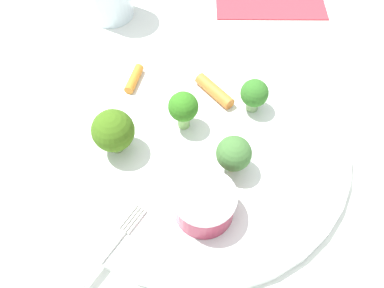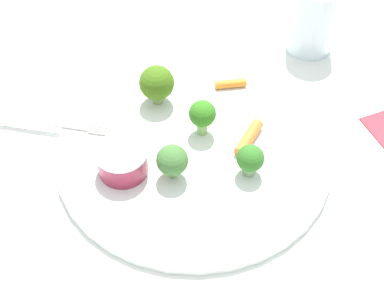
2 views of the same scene
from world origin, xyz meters
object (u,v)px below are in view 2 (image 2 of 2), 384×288
Objects in this scene: broccoli_floret_0 at (172,160)px; fork at (40,122)px; carrot_stick_0 at (249,138)px; broccoli_floret_3 at (250,159)px; plate at (194,148)px; drinking_glass at (313,19)px; sauce_cup at (122,160)px; carrot_stick_1 at (231,84)px; broccoli_floret_1 at (157,83)px; broccoli_floret_2 at (202,115)px.

fork is (0.08, -0.16, -0.03)m from broccoli_floret_0.
carrot_stick_0 is 0.38× the size of fork.
carrot_stick_0 is (-0.03, -0.04, -0.02)m from broccoli_floret_3.
plate is 3.34× the size of drinking_glass.
carrot_stick_0 is at bearing 137.61° from fork.
broccoli_floret_3 is 0.05m from carrot_stick_0.
drinking_glass is (-0.37, 0.07, 0.03)m from fork.
sauce_cup is 0.60× the size of drinking_glass.
carrot_stick_1 is 0.41× the size of drinking_glass.
plate is 0.19m from fork.
carrot_stick_0 is at bearing 149.05° from plate.
broccoli_floret_0 reaches higher than plate.
carrot_stick_0 is (-0.10, 0.01, -0.02)m from broccoli_floret_0.
broccoli_floret_1 reaches higher than plate.
carrot_stick_0 reaches higher than carrot_stick_1.
broccoli_floret_3 is at bearing 147.89° from broccoli_floret_0.
drinking_glass is at bearing -162.95° from broccoli_floret_0.
drinking_glass reaches higher than fork.
plate is 0.09m from broccoli_floret_1.
carrot_stick_1 is at bearing -168.09° from sauce_cup.
broccoli_floret_2 is (-0.01, 0.07, -0.00)m from broccoli_floret_1.
carrot_stick_1 is (-0.10, -0.05, 0.01)m from plate.
carrot_stick_1 is (-0.08, -0.04, -0.02)m from broccoli_floret_2.
broccoli_floret_3 is at bearing 51.18° from carrot_stick_0.
broccoli_floret_3 is 1.01× the size of carrot_stick_1.
drinking_glass is (-0.22, -0.13, 0.01)m from broccoli_floret_3.
drinking_glass is at bearing -171.39° from sauce_cup.
plate is 0.04m from broccoli_floret_2.
broccoli_floret_3 reaches higher than fork.
broccoli_floret_2 is 0.49× the size of drinking_glass.
carrot_stick_1 is (-0.09, 0.03, -0.03)m from broccoli_floret_1.
fork is at bearing -20.03° from carrot_stick_1.
broccoli_floret_2 reaches higher than broccoli_floret_0.
broccoli_floret_3 is at bearing 142.97° from sauce_cup.
plate is 7.99× the size of broccoli_floret_3.
drinking_glass reaches higher than carrot_stick_0.
drinking_glass is (-0.19, -0.10, 0.03)m from carrot_stick_0.
broccoli_floret_1 is 0.15m from broccoli_floret_3.
broccoli_floret_2 is 0.23m from drinking_glass.
sauce_cup is 1.29× the size of broccoli_floret_0.
broccoli_floret_0 is at bearing -32.11° from broccoli_floret_3.
fork is at bearing -10.69° from drinking_glass.
sauce_cup is 0.41× the size of fork.
carrot_stick_0 is (-0.05, 0.12, -0.02)m from broccoli_floret_1.
fork is (0.04, -0.12, -0.02)m from sauce_cup.
broccoli_floret_0 is at bearing 17.05° from drinking_glass.
fork is (0.23, -0.08, -0.00)m from carrot_stick_1.
broccoli_floret_3 is 0.29× the size of fork.
broccoli_floret_1 is 0.07m from broccoli_floret_2.
broccoli_floret_1 is (-0.09, -0.07, 0.01)m from sauce_cup.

